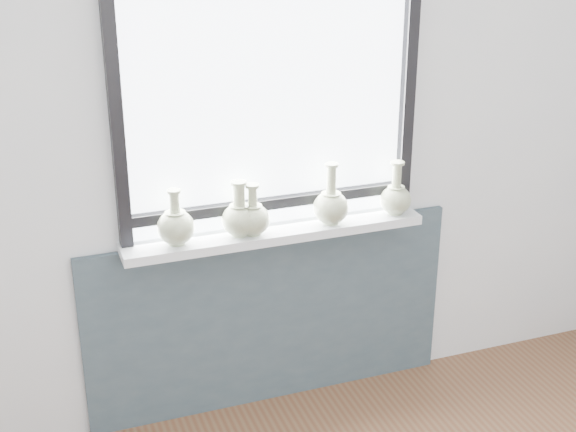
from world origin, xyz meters
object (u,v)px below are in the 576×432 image
object	(u,v)px
windowsill	(275,233)
vase_d	(331,205)
vase_e	(396,198)
vase_a	(176,226)
vase_c	(253,218)
vase_b	(239,217)

from	to	relation	value
windowsill	vase_d	world-z (taller)	vase_d
vase_d	vase_e	bearing A→B (deg)	0.65
vase_e	vase_a	bearing A→B (deg)	179.44
vase_a	vase_c	xyz separation A→B (m)	(0.32, -0.01, -0.01)
vase_a	vase_b	world-z (taller)	vase_b
vase_a	vase_e	distance (m)	0.99
windowsill	vase_c	xyz separation A→B (m)	(-0.11, -0.02, 0.09)
vase_c	vase_e	distance (m)	0.67
vase_a	vase_d	world-z (taller)	vase_d
vase_b	vase_d	xyz separation A→B (m)	(0.41, -0.01, 0.00)
windowsill	vase_d	distance (m)	0.27
vase_b	vase_d	world-z (taller)	vase_d
vase_d	vase_b	bearing A→B (deg)	178.87
vase_b	vase_e	world-z (taller)	vase_e
windowsill	vase_a	xyz separation A→B (m)	(-0.43, -0.01, 0.10)
vase_a	vase_b	xyz separation A→B (m)	(0.27, -0.01, 0.00)
vase_d	vase_e	size ratio (longest dim) A/B	1.12
vase_a	windowsill	bearing A→B (deg)	1.26
vase_c	vase_d	distance (m)	0.35
vase_b	vase_c	distance (m)	0.06
vase_c	vase_d	world-z (taller)	vase_d
windowsill	vase_c	size ratio (longest dim) A/B	5.92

